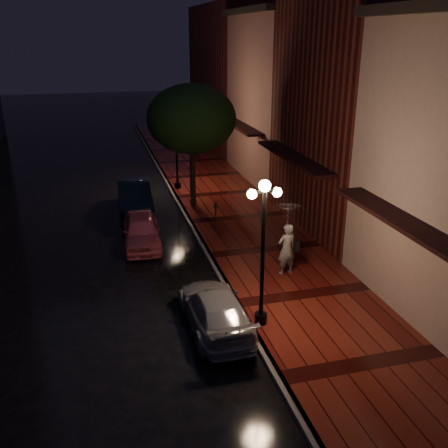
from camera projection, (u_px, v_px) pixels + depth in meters
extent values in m
plane|color=black|center=(210.00, 259.00, 19.01)|extent=(120.00, 120.00, 0.00)
cube|color=#430F0C|center=(265.00, 251.00, 19.52)|extent=(4.50, 60.00, 0.15)
cube|color=#595451|center=(210.00, 257.00, 18.98)|extent=(0.25, 60.00, 0.15)
cube|color=#511914|center=(362.00, 99.00, 20.52)|extent=(5.00, 8.00, 11.00)
cube|color=#8C5951|center=(289.00, 100.00, 28.10)|extent=(5.00, 8.00, 9.00)
cube|color=#511914|center=(239.00, 77.00, 36.95)|extent=(5.00, 12.00, 10.00)
cylinder|color=black|center=(263.00, 260.00, 13.81)|extent=(0.12, 0.12, 4.00)
cylinder|color=black|center=(261.00, 318.00, 14.47)|extent=(0.36, 0.36, 0.30)
cube|color=black|center=(265.00, 191.00, 13.09)|extent=(0.70, 0.08, 0.08)
sphere|color=#FFD699|center=(265.00, 186.00, 13.04)|extent=(0.32, 0.32, 0.32)
sphere|color=#FFD699|center=(252.00, 194.00, 13.03)|extent=(0.26, 0.26, 0.26)
sphere|color=#FFD699|center=(277.00, 192.00, 13.19)|extent=(0.26, 0.26, 0.26)
cylinder|color=black|center=(177.00, 152.00, 26.45)|extent=(0.12, 0.12, 4.00)
cylinder|color=black|center=(178.00, 185.00, 27.11)|extent=(0.36, 0.36, 0.30)
cube|color=black|center=(175.00, 114.00, 25.73)|extent=(0.70, 0.08, 0.08)
sphere|color=#FFD699|center=(175.00, 111.00, 25.68)|extent=(0.32, 0.32, 0.32)
sphere|color=#FFD699|center=(169.00, 115.00, 25.67)|extent=(0.26, 0.26, 0.26)
sphere|color=#FFD699|center=(182.00, 115.00, 25.83)|extent=(0.26, 0.26, 0.26)
cylinder|color=black|center=(193.00, 173.00, 23.94)|extent=(0.28, 0.28, 3.20)
ellipsoid|color=black|center=(191.00, 119.00, 23.01)|extent=(4.16, 4.16, 3.20)
sphere|color=black|center=(204.00, 129.00, 23.94)|extent=(1.80, 1.80, 1.80)
sphere|color=black|center=(182.00, 133.00, 22.42)|extent=(1.80, 1.80, 1.80)
imported|color=#BF4E60|center=(142.00, 231.00, 20.00)|extent=(1.69, 3.72, 1.24)
imported|color=black|center=(134.00, 197.00, 23.86)|extent=(1.58, 4.35, 1.43)
imported|color=#9C9BA3|center=(215.00, 310.00, 14.37)|extent=(1.69, 4.03, 1.16)
imported|color=silver|center=(287.00, 249.00, 17.17)|extent=(0.75, 0.57, 1.86)
imported|color=silver|center=(288.00, 217.00, 16.75)|extent=(1.08, 1.10, 0.99)
cylinder|color=black|center=(287.00, 237.00, 17.02)|extent=(0.02, 0.02, 1.49)
cube|color=black|center=(296.00, 245.00, 17.16)|extent=(0.15, 0.35, 0.37)
cylinder|color=black|center=(216.00, 219.00, 21.09)|extent=(0.06, 0.06, 1.08)
cube|color=black|center=(215.00, 205.00, 20.86)|extent=(0.14, 0.12, 0.22)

